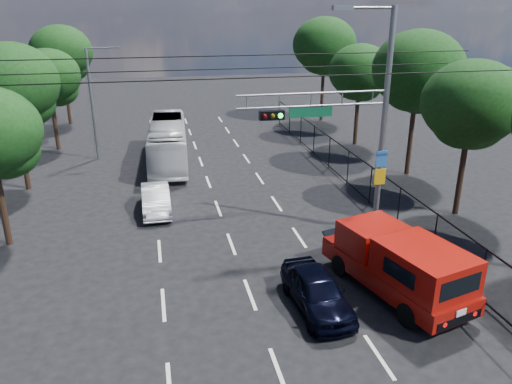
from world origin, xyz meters
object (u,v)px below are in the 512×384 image
object	(u,v)px
signal_mast	(357,116)
navy_hatchback	(317,291)
red_pickup	(398,263)
white_bus	(168,142)
white_van	(156,199)

from	to	relation	value
signal_mast	navy_hatchback	world-z (taller)	signal_mast
red_pickup	white_bus	size ratio (longest dim) A/B	0.66
red_pickup	navy_hatchback	world-z (taller)	red_pickup
navy_hatchback	signal_mast	bearing A→B (deg)	54.78
signal_mast	red_pickup	xyz separation A→B (m)	(-0.26, -4.94, -4.05)
navy_hatchback	white_bus	xyz separation A→B (m)	(-4.00, 17.67, 0.67)
red_pickup	navy_hatchback	xyz separation A→B (m)	(-3.03, -0.33, -0.53)
signal_mast	red_pickup	distance (m)	6.39
white_bus	red_pickup	bearing A→B (deg)	-64.78
navy_hatchback	red_pickup	bearing A→B (deg)	3.00
signal_mast	white_bus	distance (m)	14.90
signal_mast	white_bus	xyz separation A→B (m)	(-7.28, 12.40, -3.91)
signal_mast	white_bus	bearing A→B (deg)	120.44
white_van	red_pickup	bearing A→B (deg)	-49.95
white_van	navy_hatchback	bearing A→B (deg)	-63.37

